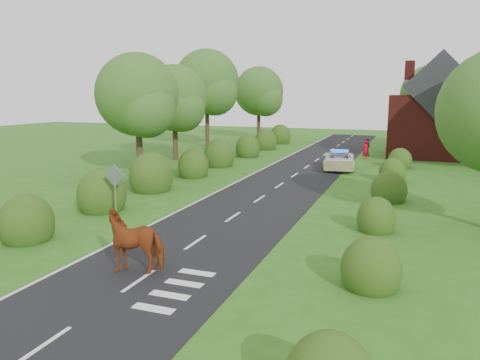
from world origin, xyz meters
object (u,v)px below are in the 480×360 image
at_px(road_sign, 115,183).
at_px(pedestrian_red, 365,150).
at_px(police_van, 339,160).
at_px(cow, 137,244).
at_px(pedestrian_purple, 366,147).

bearing_deg(road_sign, pedestrian_red, 69.89).
relative_size(road_sign, police_van, 0.50).
height_order(cow, police_van, cow).
height_order(police_van, pedestrian_red, pedestrian_red).
distance_m(road_sign, police_van, 19.31).
bearing_deg(pedestrian_red, police_van, 36.61).
relative_size(pedestrian_red, pedestrian_purple, 1.06).
height_order(cow, pedestrian_purple, cow).
distance_m(police_van, pedestrian_purple, 8.79).
relative_size(road_sign, pedestrian_red, 1.54).
height_order(road_sign, police_van, road_sign).
xyz_separation_m(pedestrian_red, pedestrian_purple, (-0.16, 2.40, -0.05)).
distance_m(cow, pedestrian_red, 29.53).
distance_m(pedestrian_red, pedestrian_purple, 2.41).
xyz_separation_m(road_sign, cow, (4.39, -5.12, -0.82)).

